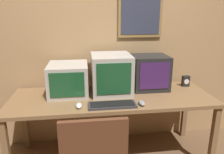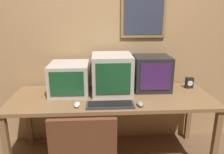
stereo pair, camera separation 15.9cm
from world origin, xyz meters
name	(u,v)px [view 1 (the left image)]	position (x,y,z in m)	size (l,w,h in m)	color
wall_back	(107,39)	(0.00, 1.27, 1.30)	(8.00, 0.08, 2.60)	tan
desk	(112,102)	(0.00, 0.81, 0.69)	(2.12, 0.76, 0.76)	olive
monitor_left	(68,79)	(-0.45, 0.95, 0.92)	(0.41, 0.45, 0.33)	#B7B2A8
monitor_center	(111,74)	(0.01, 0.93, 0.97)	(0.42, 0.46, 0.42)	#B7B2A8
monitor_right	(150,72)	(0.46, 1.00, 0.95)	(0.40, 0.36, 0.39)	black
keyboard_main	(112,105)	(-0.03, 0.55, 0.77)	(0.45, 0.17, 0.03)	#333338
mouse_near_keyboard	(142,103)	(0.25, 0.54, 0.78)	(0.06, 0.11, 0.04)	gray
mouse_far_corner	(79,106)	(-0.35, 0.57, 0.77)	(0.06, 0.11, 0.04)	silver
desk_clock	(186,81)	(0.92, 1.01, 0.82)	(0.09, 0.05, 0.13)	black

